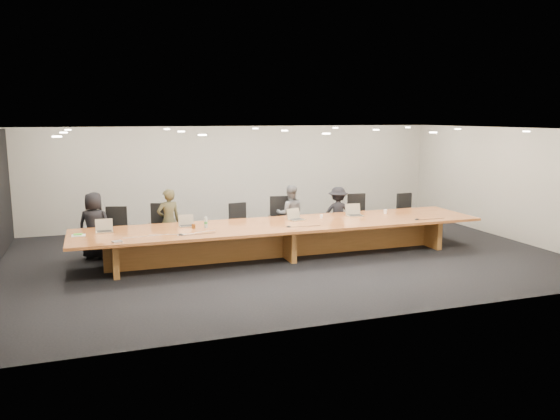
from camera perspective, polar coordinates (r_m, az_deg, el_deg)
The scene contains 27 objects.
ground at distance 12.14m, azimuth 0.46°, elevation -4.88°, with size 12.00×12.00×0.00m, color black.
back_wall at distance 15.67m, azimuth -4.42°, elevation 3.61°, with size 12.00×0.02×2.80m, color silver.
conference_table at distance 12.02m, azimuth 0.47°, elevation -2.48°, with size 9.00×1.80×0.75m.
chair_far_left at distance 12.62m, azimuth -16.90°, elevation -2.17°, with size 0.56×0.56×1.11m, color black, non-canonical shape.
chair_left at distance 12.72m, azimuth -12.46°, elevation -1.85°, with size 0.57×0.57×1.12m, color black, non-canonical shape.
chair_mid_left at distance 13.01m, azimuth -4.09°, elevation -1.55°, with size 0.53×0.53×1.05m, color black, non-canonical shape.
chair_mid_right at distance 13.28m, azimuth 0.12°, elevation -1.04°, with size 0.59×0.59×1.16m, color black, non-canonical shape.
chair_right at distance 14.08m, azimuth 8.28°, elevation -0.59°, with size 0.58×0.58×1.13m, color black, non-canonical shape.
chair_far_right at distance 14.83m, azimuth 13.28°, elevation -0.34°, with size 0.55×0.55×1.07m, color black, non-canonical shape.
person_a at distance 12.50m, azimuth -18.81°, elevation -1.54°, with size 0.72×0.47×1.46m, color black.
person_b at distance 12.55m, azimuth -11.55°, elevation -1.15°, with size 0.54×0.35×1.48m, color #37341E.
person_c at distance 13.36m, azimuth 1.07°, elevation -0.42°, with size 0.69×0.54×1.42m, color #59595C.
person_d at distance 13.81m, azimuth 6.07°, elevation -0.32°, with size 0.86×0.50×1.33m, color black.
laptop_a at distance 11.61m, azimuth -17.90°, elevation -1.57°, with size 0.34×0.25×0.27m, color #C3B095, non-canonical shape.
laptop_b at distance 11.78m, azimuth -9.71°, elevation -1.11°, with size 0.32×0.23×0.25m, color tan, non-canonical shape.
laptop_d at distance 12.33m, azimuth 1.74°, elevation -0.46°, with size 0.34×0.25×0.27m, color #C2B694, non-canonical shape.
laptop_e at distance 12.95m, azimuth 7.83°, elevation 0.01°, with size 0.37×0.27×0.29m, color #BFB092, non-canonical shape.
water_bottle at distance 11.58m, azimuth -7.76°, elevation -1.32°, with size 0.07×0.07×0.23m, color #A9B9B2.
amber_mug at distance 11.56m, azimuth -9.02°, elevation -1.68°, with size 0.08×0.08×0.10m, color brown.
paper_cup_near at distance 12.61m, azimuth 4.36°, elevation -0.68°, with size 0.07×0.07×0.08m, color silver.
paper_cup_far at distance 13.42m, azimuth 10.95°, elevation -0.16°, with size 0.09×0.09×0.10m, color white.
notepad at distance 11.45m, azimuth -20.30°, elevation -2.51°, with size 0.26×0.21×0.02m, color white.
lime_gadget at distance 11.45m, azimuth -20.36°, elevation -2.40°, with size 0.16×0.09×0.02m, color green.
av_box at distance 10.63m, azimuth -16.65°, elevation -3.18°, with size 0.17×0.13×0.03m, color silver.
mic_left at distance 10.98m, azimuth -10.35°, elevation -2.52°, with size 0.12×0.12×0.03m, color black.
mic_center at distance 11.58m, azimuth 0.91°, elevation -1.72°, with size 0.12×0.12×0.03m, color black.
mic_right at distance 12.78m, azimuth 14.11°, elevation -0.93°, with size 0.12×0.12×0.03m, color black.
Camera 1 is at (-3.92, -11.08, 3.07)m, focal length 35.00 mm.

